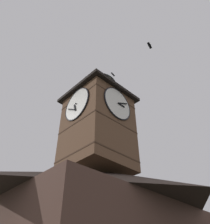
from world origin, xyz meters
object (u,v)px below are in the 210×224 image
object	(u,v)px
moon	(47,195)
flying_bird_low	(149,45)
flying_bird_high	(113,74)
clock_tower	(98,123)
pine_tree_behind	(60,223)

from	to	relation	value
moon	flying_bird_low	bearing A→B (deg)	69.81
moon	flying_bird_high	bearing A→B (deg)	71.07
clock_tower	pine_tree_behind	world-z (taller)	clock_tower
pine_tree_behind	flying_bird_high	xyz separation A→B (m)	(-3.96, 2.23, 17.24)
moon	flying_bird_high	world-z (taller)	flying_bird_high
moon	flying_bird_high	xyz separation A→B (m)	(9.99, 29.11, 6.05)
pine_tree_behind	moon	size ratio (longest dim) A/B	5.92
flying_bird_high	flying_bird_low	xyz separation A→B (m)	(3.56, 7.73, -4.87)
pine_tree_behind	moon	distance (m)	32.29
pine_tree_behind	flying_bird_high	bearing A→B (deg)	150.65
clock_tower	flying_bird_high	world-z (taller)	flying_bird_high
moon	flying_bird_high	size ratio (longest dim) A/B	3.06
moon	flying_bird_low	xyz separation A→B (m)	(13.54, 36.84, 1.18)
pine_tree_behind	flying_bird_high	distance (m)	17.83
clock_tower	pine_tree_behind	distance (m)	8.16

